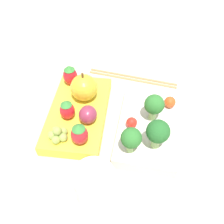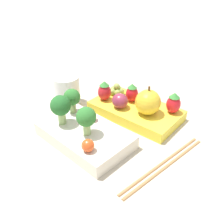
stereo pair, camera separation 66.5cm
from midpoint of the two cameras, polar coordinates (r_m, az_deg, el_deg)
ground_plane at (r=0.40m, az=-31.13°, el=-29.29°), size 4.00×4.00×0.00m
bento_box_savoury at (r=0.36m, az=-23.19°, el=-35.71°), size 0.19×0.12×0.03m
bento_box_fruit at (r=0.43m, az=-40.50°, el=-25.10°), size 0.21×0.13×0.02m
broccoli_floret_0 at (r=0.31m, az=-24.34°, el=-32.84°), size 0.04×0.04×0.06m
broccoli_floret_1 at (r=0.33m, az=-38.30°, el=-42.17°), size 0.04×0.04×0.05m
broccoli_floret_2 at (r=0.31m, az=-28.97°, el=-43.52°), size 0.04×0.04×0.06m
cherry_tomato_0 at (r=0.33m, az=-14.09°, el=-29.15°), size 0.02×0.02×0.02m
cherry_tomato_1 at (r=0.35m, az=-31.02°, el=-34.80°), size 0.02×0.02×0.02m
apple at (r=0.40m, az=-39.76°, el=-19.14°), size 0.05×0.05×0.06m
strawberry_0 at (r=0.43m, az=-40.40°, el=-13.34°), size 0.03×0.03×0.05m
strawberry_1 at (r=0.39m, az=-47.65°, el=-33.74°), size 0.03×0.03×0.05m
strawberry_2 at (r=0.41m, az=-46.18°, el=-25.17°), size 0.03×0.03×0.04m
plum at (r=0.39m, az=-41.84°, el=-28.20°), size 0.04×0.03×0.03m
grape_cluster at (r=0.43m, az=-50.12°, el=-30.93°), size 0.04×0.04×0.03m
drinking_cup at (r=0.40m, az=-51.36°, el=-47.34°), size 0.06×0.06×0.07m
chopsticks_pair at (r=0.42m, az=-19.48°, el=-13.54°), size 0.02×0.21×0.01m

